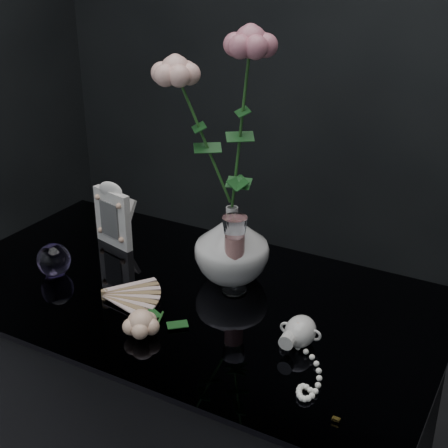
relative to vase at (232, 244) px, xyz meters
The scene contains 9 objects.
table 0.48m from the vase, 119.96° to the right, with size 1.05×0.58×0.76m.
vase is the anchor object (origin of this frame).
wine_glass 0.05m from the vase, 55.86° to the right, with size 0.05×0.05×0.17m, color white, non-canonical shape.
picture_frame 0.32m from the vase, behind, with size 0.12×0.09×0.16m, color white, non-canonical shape.
paperweight 0.39m from the vase, 153.22° to the right, with size 0.07×0.07×0.07m, color #8870B6, non-canonical shape.
paper_fan 0.28m from the vase, 132.58° to the right, with size 0.23×0.18×0.02m, color beige, non-canonical shape.
loose_rose 0.28m from the vase, 99.21° to the right, with size 0.11×0.15×0.05m, color beige, non-canonical shape.
pearl_jar 0.28m from the vase, 34.51° to the right, with size 0.19×0.20×0.06m, color silver, non-canonical shape.
roses 0.27m from the vase, behind, with size 0.21×0.13×0.41m.
Camera 1 is at (0.61, -0.89, 1.42)m, focal length 50.00 mm.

